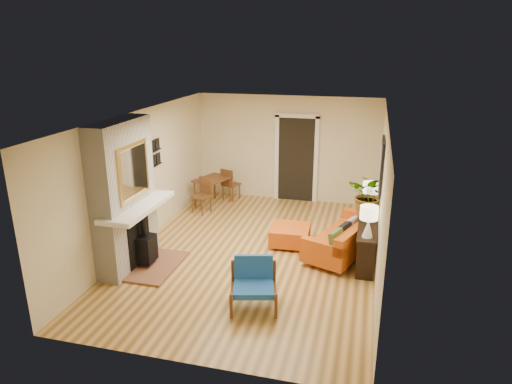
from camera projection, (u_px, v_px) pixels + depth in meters
room_shell at (307, 158)px, 10.57m from camera, size 6.50×6.50×6.50m
fireplace at (126, 199)px, 7.84m from camera, size 1.09×1.68×2.60m
sofa at (347, 238)px, 8.53m from camera, size 1.44×2.07×0.75m
ottoman at (290, 234)px, 8.95m from camera, size 0.78×0.78×0.38m
blue_chair at (254, 281)px, 6.88m from camera, size 0.84×0.83×0.72m
dining_table at (215, 184)px, 11.03m from camera, size 1.00×1.55×0.82m
console_table at (368, 229)px, 8.28m from camera, size 0.34×1.85×0.72m
lamp_near at (369, 218)px, 7.49m from camera, size 0.30×0.30×0.54m
lamp_far at (370, 192)px, 8.76m from camera, size 0.30×0.30×0.54m
houseplant at (370, 195)px, 8.39m from camera, size 0.93×0.89×0.82m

